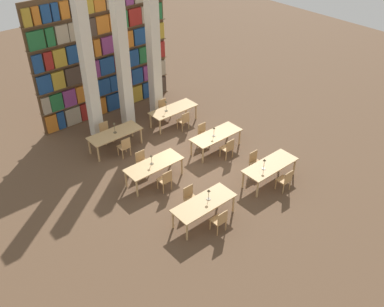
{
  "coord_description": "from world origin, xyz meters",
  "views": [
    {
      "loc": [
        -8.47,
        -10.28,
        9.78
      ],
      "look_at": [
        0.0,
        -0.27,
        0.66
      ],
      "focal_mm": 40.0,
      "sensor_mm": 36.0,
      "label": 1
    }
  ],
  "objects_px": {
    "pillar_left": "(88,70)",
    "desk_lamp_4": "(114,126)",
    "chair_0": "(220,220)",
    "chair_5": "(142,161)",
    "pillar_center": "(122,59)",
    "chair_10": "(184,120)",
    "chair_4": "(165,180)",
    "reading_table_0": "(204,204)",
    "chair_1": "(190,197)",
    "reading_table_5": "(173,110)",
    "desk_lamp_0": "(209,193)",
    "desk_lamp_2": "(151,158)",
    "reading_table_1": "(270,166)",
    "reading_table_4": "(115,135)",
    "chair_3": "(255,162)",
    "chair_11": "(164,108)",
    "pillar_right": "(154,50)",
    "chair_9": "(106,132)",
    "chair_8": "(125,146)",
    "desk_lamp_1": "(264,162)",
    "reading_table_3": "(216,136)",
    "chair_7": "(204,133)",
    "chair_2": "(285,180)",
    "desk_lamp_5": "(166,104)",
    "desk_lamp_3": "(214,130)",
    "reading_table_2": "(154,166)"
  },
  "relations": [
    {
      "from": "pillar_left",
      "to": "desk_lamp_4",
      "type": "relative_size",
      "value": 12.77
    },
    {
      "from": "chair_0",
      "to": "chair_5",
      "type": "relative_size",
      "value": 1.0
    },
    {
      "from": "pillar_center",
      "to": "chair_0",
      "type": "distance_m",
      "value": 8.06
    },
    {
      "from": "chair_10",
      "to": "chair_4",
      "type": "bearing_deg",
      "value": -138.36
    },
    {
      "from": "pillar_center",
      "to": "reading_table_0",
      "type": "bearing_deg",
      "value": -102.76
    },
    {
      "from": "chair_1",
      "to": "reading_table_5",
      "type": "height_order",
      "value": "chair_1"
    },
    {
      "from": "chair_10",
      "to": "desk_lamp_0",
      "type": "bearing_deg",
      "value": -121.06
    },
    {
      "from": "desk_lamp_0",
      "to": "desk_lamp_2",
      "type": "xyz_separation_m",
      "value": [
        -0.27,
        2.74,
        -0.0
      ]
    },
    {
      "from": "reading_table_1",
      "to": "desk_lamp_2",
      "type": "bearing_deg",
      "value": 139.25
    },
    {
      "from": "reading_table_1",
      "to": "pillar_center",
      "type": "bearing_deg",
      "value": 103.42
    },
    {
      "from": "desk_lamp_4",
      "to": "chair_1",
      "type": "bearing_deg",
      "value": -90.47
    },
    {
      "from": "chair_0",
      "to": "desk_lamp_0",
      "type": "height_order",
      "value": "desk_lamp_0"
    },
    {
      "from": "chair_1",
      "to": "reading_table_1",
      "type": "distance_m",
      "value": 3.22
    },
    {
      "from": "reading_table_4",
      "to": "reading_table_5",
      "type": "relative_size",
      "value": 1.0
    },
    {
      "from": "chair_4",
      "to": "reading_table_4",
      "type": "height_order",
      "value": "chair_4"
    },
    {
      "from": "pillar_center",
      "to": "chair_4",
      "type": "distance_m",
      "value": 5.64
    },
    {
      "from": "reading_table_0",
      "to": "chair_1",
      "type": "distance_m",
      "value": 0.74
    },
    {
      "from": "chair_5",
      "to": "chair_4",
      "type": "bearing_deg",
      "value": 90.0
    },
    {
      "from": "reading_table_0",
      "to": "chair_3",
      "type": "xyz_separation_m",
      "value": [
        3.18,
        0.7,
        -0.2
      ]
    },
    {
      "from": "desk_lamp_2",
      "to": "chair_11",
      "type": "bearing_deg",
      "value": 47.61
    },
    {
      "from": "pillar_right",
      "to": "chair_9",
      "type": "relative_size",
      "value": 6.94
    },
    {
      "from": "reading_table_1",
      "to": "pillar_right",
      "type": "bearing_deg",
      "value": 90.52
    },
    {
      "from": "chair_3",
      "to": "pillar_center",
      "type": "bearing_deg",
      "value": -74.96
    },
    {
      "from": "chair_8",
      "to": "chair_11",
      "type": "relative_size",
      "value": 1.0
    },
    {
      "from": "desk_lamp_1",
      "to": "reading_table_3",
      "type": "bearing_deg",
      "value": 84.15
    },
    {
      "from": "pillar_right",
      "to": "chair_7",
      "type": "xyz_separation_m",
      "value": [
        -0.06,
        -3.35,
        -2.54
      ]
    },
    {
      "from": "chair_2",
      "to": "chair_7",
      "type": "distance_m",
      "value": 4.16
    },
    {
      "from": "reading_table_0",
      "to": "reading_table_1",
      "type": "height_order",
      "value": "same"
    },
    {
      "from": "reading_table_0",
      "to": "desk_lamp_5",
      "type": "height_order",
      "value": "desk_lamp_5"
    },
    {
      "from": "chair_1",
      "to": "reading_table_1",
      "type": "xyz_separation_m",
      "value": [
        3.13,
        -0.72,
        0.2
      ]
    },
    {
      "from": "desk_lamp_3",
      "to": "chair_2",
      "type": "bearing_deg",
      "value": -85.55
    },
    {
      "from": "pillar_left",
      "to": "desk_lamp_5",
      "type": "height_order",
      "value": "pillar_left"
    },
    {
      "from": "chair_1",
      "to": "reading_table_2",
      "type": "distance_m",
      "value": 2.02
    },
    {
      "from": "chair_7",
      "to": "chair_8",
      "type": "xyz_separation_m",
      "value": [
        -3.01,
        1.27,
        0.0
      ]
    },
    {
      "from": "chair_0",
      "to": "reading_table_1",
      "type": "relative_size",
      "value": 0.4
    },
    {
      "from": "reading_table_2",
      "to": "chair_11",
      "type": "height_order",
      "value": "chair_11"
    },
    {
      "from": "chair_2",
      "to": "desk_lamp_5",
      "type": "xyz_separation_m",
      "value": [
        -0.47,
        6.23,
        0.6
      ]
    },
    {
      "from": "desk_lamp_0",
      "to": "chair_8",
      "type": "xyz_separation_m",
      "value": [
        -0.19,
        4.68,
        -0.54
      ]
    },
    {
      "from": "chair_1",
      "to": "chair_9",
      "type": "xyz_separation_m",
      "value": [
        -0.01,
        5.42,
        0.0
      ]
    },
    {
      "from": "chair_11",
      "to": "reading_table_1",
      "type": "bearing_deg",
      "value": 90.84
    },
    {
      "from": "reading_table_4",
      "to": "chair_11",
      "type": "height_order",
      "value": "chair_11"
    },
    {
      "from": "chair_8",
      "to": "pillar_center",
      "type": "bearing_deg",
      "value": 54.02
    },
    {
      "from": "desk_lamp_3",
      "to": "reading_table_5",
      "type": "height_order",
      "value": "desk_lamp_3"
    },
    {
      "from": "pillar_left",
      "to": "reading_table_0",
      "type": "distance_m",
      "value": 7.19
    },
    {
      "from": "chair_0",
      "to": "chair_1",
      "type": "bearing_deg",
      "value": 90.0
    },
    {
      "from": "desk_lamp_1",
      "to": "chair_10",
      "type": "distance_m",
      "value": 4.83
    },
    {
      "from": "pillar_left",
      "to": "reading_table_4",
      "type": "height_order",
      "value": "pillar_left"
    },
    {
      "from": "chair_7",
      "to": "reading_table_5",
      "type": "relative_size",
      "value": 0.4
    },
    {
      "from": "reading_table_1",
      "to": "chair_3",
      "type": "bearing_deg",
      "value": 88.89
    },
    {
      "from": "chair_0",
      "to": "desk_lamp_5",
      "type": "bearing_deg",
      "value": 66.73
    }
  ]
}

